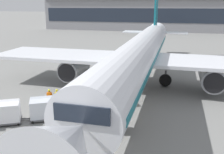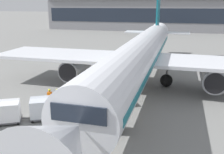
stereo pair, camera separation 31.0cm
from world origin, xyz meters
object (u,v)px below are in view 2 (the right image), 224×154
baggage_cart_second (8,111)px  ground_crew_by_carts (57,96)px  ground_crew_marshaller (74,108)px  safety_cone_wingtip (75,85)px  belt_loader (79,101)px  baggage_cart_lead (42,108)px  safety_cone_engine_keepout (62,94)px  ground_crew_by_loader (50,96)px  ground_crew_wingwalker (84,98)px  parked_airplane (141,55)px

baggage_cart_second → ground_crew_by_carts: bearing=61.9°
ground_crew_marshaller → safety_cone_wingtip: 8.58m
belt_loader → baggage_cart_lead: size_ratio=1.87×
safety_cone_engine_keepout → safety_cone_wingtip: (0.26, 2.98, 0.08)m
ground_crew_by_loader → ground_crew_wingwalker: bearing=6.9°
baggage_cart_lead → ground_crew_by_loader: 2.89m
belt_loader → ground_crew_by_loader: 3.04m
belt_loader → ground_crew_by_loader: (-3.03, -0.05, 0.18)m
ground_crew_marshaller → ground_crew_wingwalker: same height
parked_airplane → safety_cone_wingtip: parked_airplane is taller
safety_cone_wingtip → ground_crew_by_carts: bearing=-84.4°
ground_crew_marshaller → ground_crew_by_loader: bearing=147.5°
ground_crew_by_loader → safety_cone_wingtip: 5.76m
ground_crew_by_loader → ground_crew_marshaller: 4.07m
baggage_cart_lead → safety_cone_wingtip: size_ratio=3.59×
belt_loader → ground_crew_marshaller: belt_loader is taller
belt_loader → safety_cone_wingtip: size_ratio=6.72×
belt_loader → ground_crew_marshaller: bearing=-79.9°
parked_airplane → baggage_cart_second: size_ratio=16.81×
safety_cone_engine_keepout → safety_cone_wingtip: 2.99m
baggage_cart_second → ground_crew_marshaller: 5.43m
ground_crew_by_carts → safety_cone_wingtip: size_ratio=2.26×
ground_crew_by_loader → ground_crew_by_carts: size_ratio=1.00×
baggage_cart_lead → ground_crew_marshaller: size_ratio=1.59×
parked_airplane → baggage_cart_lead: parked_airplane is taller
baggage_cart_lead → safety_cone_engine_keepout: bearing=98.5°
parked_airplane → baggage_cart_lead: (-6.77, -11.07, -2.91)m
belt_loader → ground_crew_by_carts: 2.33m
belt_loader → safety_cone_engine_keepout: bearing=139.2°
parked_airplane → ground_crew_marshaller: bearing=-111.3°
belt_loader → safety_cone_engine_keepout: 4.16m
baggage_cart_second → ground_crew_wingwalker: bearing=42.4°
ground_crew_wingwalker → safety_cone_engine_keepout: 4.26m
parked_airplane → safety_cone_engine_keepout: size_ratio=77.30×
baggage_cart_lead → ground_crew_wingwalker: (2.67, 3.21, -0.00)m
safety_cone_engine_keepout → ground_crew_wingwalker: bearing=-33.8°
parked_airplane → belt_loader: (-4.48, -8.22, -3.09)m
baggage_cart_lead → safety_cone_wingtip: baggage_cart_lead is taller
parked_airplane → ground_crew_marshaller: size_ratio=26.73×
ground_crew_by_loader → safety_cone_engine_keepout: (-0.09, 2.75, -0.71)m
baggage_cart_second → parked_airplane: bearing=53.7°
parked_airplane → ground_crew_by_loader: (-7.51, -8.27, -2.91)m
baggage_cart_second → safety_cone_engine_keepout: baggage_cart_second is taller
baggage_cart_second → safety_cone_wingtip: bearing=79.8°
safety_cone_engine_keepout → belt_loader: bearing=-40.8°
ground_crew_by_loader → safety_cone_engine_keepout: size_ratio=2.89×
ground_crew_by_carts → parked_airplane: bearing=49.9°
baggage_cart_lead → ground_crew_wingwalker: size_ratio=1.59×
belt_loader → safety_cone_engine_keepout: size_ratio=8.61×
safety_cone_wingtip → ground_crew_by_loader: bearing=-91.7°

